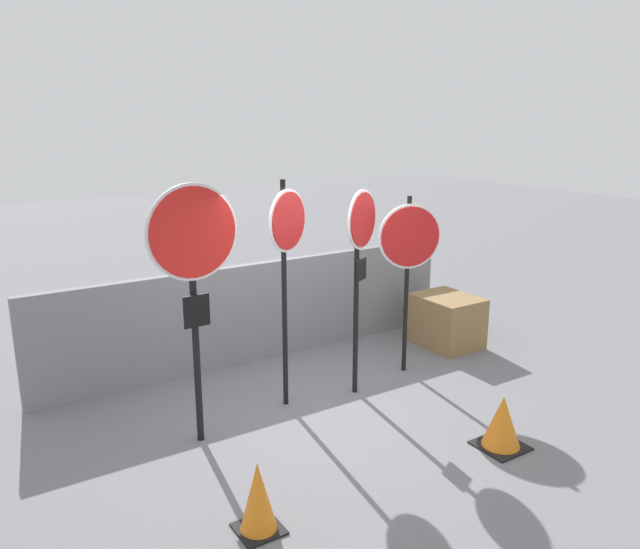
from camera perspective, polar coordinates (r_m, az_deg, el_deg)
ground_plane at (r=7.39m, az=0.36°, el=-11.56°), size 40.00×40.00×0.00m
fence_back at (r=8.42m, az=-5.52°, el=-3.39°), size 5.98×0.12×1.34m
stop_sign_0 at (r=6.00m, az=-11.49°, el=1.58°), size 0.93×0.15×2.63m
stop_sign_1 at (r=6.72m, az=-3.05°, el=2.84°), size 0.61×0.34×2.58m
stop_sign_2 at (r=7.06m, az=3.72°, el=2.69°), size 0.60×0.34×2.43m
stop_sign_3 at (r=7.76m, az=8.17°, el=2.52°), size 0.77×0.30×2.28m
traffic_cone_0 at (r=6.62m, az=16.32°, el=-12.84°), size 0.46×0.46×0.55m
traffic_cone_1 at (r=5.26m, az=-5.68°, el=-19.62°), size 0.36×0.36×0.61m
storage_crate at (r=9.15m, az=11.51°, el=-4.16°), size 0.73×0.90×0.73m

